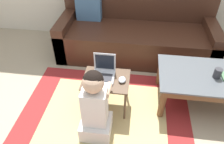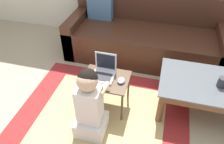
% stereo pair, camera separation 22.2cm
% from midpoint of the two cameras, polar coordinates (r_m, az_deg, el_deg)
% --- Properties ---
extents(ground_plane, '(16.00, 16.00, 0.00)m').
position_cam_midpoint_polar(ground_plane, '(2.50, 3.22, -10.00)').
color(ground_plane, gray).
extents(area_rug, '(1.86, 1.56, 0.01)m').
position_cam_midpoint_polar(area_rug, '(2.43, -0.12, -11.79)').
color(area_rug, maroon).
rests_on(area_rug, ground_plane).
extents(couch, '(2.19, 0.88, 0.84)m').
position_cam_midpoint_polar(couch, '(3.25, 10.55, 9.05)').
color(couch, '#381E14').
rests_on(couch, ground_plane).
extents(coffee_table, '(1.12, 0.64, 0.41)m').
position_cam_midpoint_polar(coffee_table, '(2.52, 27.57, -3.96)').
color(coffee_table, '#4C5156').
rests_on(coffee_table, ground_plane).
extents(laptop_desk, '(0.49, 0.38, 0.40)m').
position_cam_midpoint_polar(laptop_desk, '(2.31, 1.09, -2.84)').
color(laptop_desk, '#4C3828').
rests_on(laptop_desk, ground_plane).
extents(laptop, '(0.23, 0.23, 0.23)m').
position_cam_midpoint_polar(laptop, '(2.28, 0.62, -0.28)').
color(laptop, '#B7BCC6').
rests_on(laptop, laptop_desk).
extents(computer_mouse, '(0.07, 0.10, 0.04)m').
position_cam_midpoint_polar(computer_mouse, '(2.22, 5.26, -2.35)').
color(computer_mouse, '#B2B7C1').
rests_on(computer_mouse, laptop_desk).
extents(person_seated, '(0.29, 0.39, 0.79)m').
position_cam_midpoint_polar(person_seated, '(2.04, -2.70, -8.98)').
color(person_seated, silver).
rests_on(person_seated, ground_plane).
extents(cup_on_table, '(0.08, 0.08, 0.11)m').
position_cam_midpoint_polar(cup_on_table, '(2.44, 29.12, -2.44)').
color(cup_on_table, '#2D2D33').
rests_on(cup_on_table, coffee_table).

